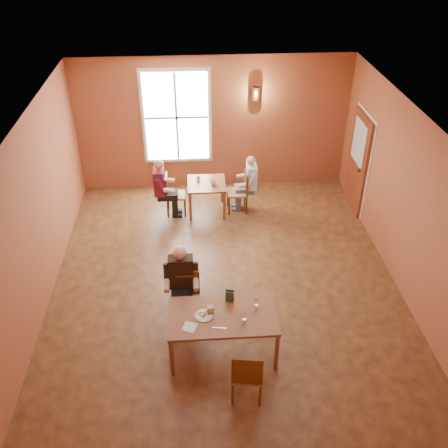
{
  "coord_description": "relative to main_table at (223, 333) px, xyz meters",
  "views": [
    {
      "loc": [
        -0.5,
        -6.84,
        5.76
      ],
      "look_at": [
        0.0,
        0.2,
        1.05
      ],
      "focal_mm": 40.0,
      "sensor_mm": 36.0,
      "label": 1
    }
  ],
  "objects": [
    {
      "name": "cup_b",
      "position": [
        -0.23,
        4.09,
        0.37
      ],
      "size": [
        0.12,
        0.12,
        0.09
      ],
      "primitive_type": "imported",
      "rotation": [
        0.0,
        0.0,
        -0.3
      ],
      "color": "silver",
      "rests_on": "second_table"
    },
    {
      "name": "chair_diner_main",
      "position": [
        -0.5,
        0.65,
        0.08
      ],
      "size": [
        0.39,
        0.39,
        0.88
      ],
      "primitive_type": null,
      "rotation": [
        0.0,
        0.0,
        3.14
      ],
      "color": "brown",
      "rests_on": "ground"
    },
    {
      "name": "goblet_a",
      "position": [
        0.49,
        0.1,
        0.46
      ],
      "size": [
        0.09,
        0.09,
        0.18
      ],
      "primitive_type": null,
      "rotation": [
        0.0,
        0.0,
        0.17
      ],
      "color": "white",
      "rests_on": "main_table"
    },
    {
      "name": "window",
      "position": [
        -0.65,
        5.11,
        1.33
      ],
      "size": [
        1.36,
        0.1,
        1.96
      ],
      "primitive_type": "cube",
      "color": "white",
      "rests_on": "wall_back"
    },
    {
      "name": "diner_white",
      "position": [
        0.61,
        3.96,
        0.23
      ],
      "size": [
        0.48,
        0.48,
        1.2
      ],
      "primitive_type": null,
      "rotation": [
        0.0,
        0.0,
        1.57
      ],
      "color": "silver",
      "rests_on": "ground"
    },
    {
      "name": "main_table",
      "position": [
        0.0,
        0.0,
        0.0
      ],
      "size": [
        1.56,
        0.88,
        0.73
      ],
      "primitive_type": null,
      "color": "brown",
      "rests_on": "ground"
    },
    {
      "name": "napkin",
      "position": [
        -0.47,
        -0.2,
        0.37
      ],
      "size": [
        0.23,
        0.23,
        0.01
      ],
      "primitive_type": "cube",
      "rotation": [
        0.0,
        0.0,
        -0.37
      ],
      "color": "white",
      "rests_on": "main_table"
    },
    {
      "name": "chair_diner_white",
      "position": [
        0.58,
        3.96,
        0.1
      ],
      "size": [
        0.41,
        0.41,
        0.92
      ],
      "primitive_type": null,
      "rotation": [
        0.0,
        0.0,
        1.57
      ],
      "color": "#422513",
      "rests_on": "ground"
    },
    {
      "name": "knife",
      "position": [
        -0.06,
        -0.25,
        0.37
      ],
      "size": [
        0.2,
        0.04,
        0.0
      ],
      "primitive_type": "cube",
      "rotation": [
        0.0,
        0.0,
        -0.14
      ],
      "color": "white",
      "rests_on": "main_table"
    },
    {
      "name": "ceiling",
      "position": [
        0.15,
        1.66,
        2.63
      ],
      "size": [
        6.0,
        7.0,
        0.04
      ],
      "primitive_type": "cube",
      "color": "white",
      "rests_on": "wall_back"
    },
    {
      "name": "sandwich",
      "position": [
        -0.17,
        0.05,
        0.42
      ],
      "size": [
        0.1,
        0.09,
        0.11
      ],
      "primitive_type": "cube",
      "rotation": [
        0.0,
        0.0,
        0.13
      ],
      "color": "tan",
      "rests_on": "main_table"
    },
    {
      "name": "diner_main",
      "position": [
        -0.5,
        0.62,
        0.27
      ],
      "size": [
        0.51,
        0.51,
        1.27
      ],
      "primitive_type": null,
      "rotation": [
        0.0,
        0.0,
        3.14
      ],
      "color": "#443223",
      "rests_on": "ground"
    },
    {
      "name": "wall_sconce",
      "position": [
        1.05,
        5.06,
        1.83
      ],
      "size": [
        0.16,
        0.16,
        0.28
      ],
      "primitive_type": "cylinder",
      "color": "brown",
      "rests_on": "wall_back"
    },
    {
      "name": "cup_a",
      "position": [
        0.07,
        3.88,
        0.38
      ],
      "size": [
        0.14,
        0.14,
        0.1
      ],
      "primitive_type": "imported",
      "rotation": [
        0.0,
        0.0,
        0.19
      ],
      "color": "silver",
      "rests_on": "second_table"
    },
    {
      "name": "wall_front",
      "position": [
        0.15,
        -1.84,
        1.13
      ],
      "size": [
        6.0,
        0.04,
        3.0
      ],
      "primitive_type": "cube",
      "color": "brown",
      "rests_on": "ground"
    },
    {
      "name": "wall_left",
      "position": [
        -2.85,
        1.66,
        1.13
      ],
      "size": [
        0.04,
        7.0,
        3.0
      ],
      "primitive_type": "cube",
      "color": "brown",
      "rests_on": "ground"
    },
    {
      "name": "goblet_c",
      "position": [
        0.29,
        -0.17,
        0.45
      ],
      "size": [
        0.08,
        0.08,
        0.18
      ],
      "primitive_type": null,
      "rotation": [
        0.0,
        0.0,
        -0.09
      ],
      "color": "white",
      "rests_on": "main_table"
    },
    {
      "name": "chair_diner_maroon",
      "position": [
        -0.72,
        3.96,
        0.08
      ],
      "size": [
        0.4,
        0.4,
        0.89
      ],
      "primitive_type": null,
      "rotation": [
        0.0,
        0.0,
        -1.57
      ],
      "color": "brown",
      "rests_on": "ground"
    },
    {
      "name": "diner_maroon",
      "position": [
        -0.75,
        3.96,
        0.27
      ],
      "size": [
        0.5,
        0.5,
        1.26
      ],
      "primitive_type": null,
      "rotation": [
        0.0,
        0.0,
        -1.57
      ],
      "color": "maroon",
      "rests_on": "ground"
    },
    {
      "name": "wall_back",
      "position": [
        0.15,
        5.16,
        1.13
      ],
      "size": [
        6.0,
        0.04,
        3.0
      ],
      "primitive_type": "cube",
      "color": "brown",
      "rests_on": "ground"
    },
    {
      "name": "wall_right",
      "position": [
        3.15,
        1.66,
        1.13
      ],
      "size": [
        0.04,
        7.0,
        3.0
      ],
      "primitive_type": "cube",
      "color": "brown",
      "rests_on": "ground"
    },
    {
      "name": "menu_stand",
      "position": [
        0.12,
        0.28,
        0.47
      ],
      "size": [
        0.13,
        0.09,
        0.2
      ],
      "primitive_type": "cube",
      "rotation": [
        0.0,
        0.0,
        -0.29
      ],
      "color": "#253E2D",
      "rests_on": "main_table"
    },
    {
      "name": "door",
      "position": [
        3.09,
        3.96,
        0.68
      ],
      "size": [
        0.12,
        1.04,
        2.1
      ],
      "primitive_type": "cube",
      "color": "maroon",
      "rests_on": "ground"
    },
    {
      "name": "ground",
      "position": [
        0.15,
        1.66,
        -0.37
      ],
      "size": [
        6.0,
        7.0,
        0.01
      ],
      "primitive_type": "cube",
      "color": "brown",
      "rests_on": "ground"
    },
    {
      "name": "second_table",
      "position": [
        -0.07,
        3.96,
        -0.02
      ],
      "size": [
        0.79,
        0.79,
        0.7
      ],
      "primitive_type": null,
      "color": "brown",
      "rests_on": "ground"
    },
    {
      "name": "plate_food",
      "position": [
        -0.26,
        -0.0,
        0.38
      ],
      "size": [
        0.29,
        0.29,
        0.03
      ],
      "primitive_type": "cylinder",
      "rotation": [
        0.0,
        0.0,
        -0.11
      ],
      "color": "white",
      "rests_on": "main_table"
    },
    {
      "name": "chair_empty",
      "position": [
        0.27,
        -0.8,
        0.09
      ],
      "size": [
        0.45,
        0.45,
        0.9
      ],
      "primitive_type": null,
      "rotation": [
        0.0,
        0.0,
        -0.15
      ],
      "color": "#56381B",
      "rests_on": "ground"
    }
  ]
}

